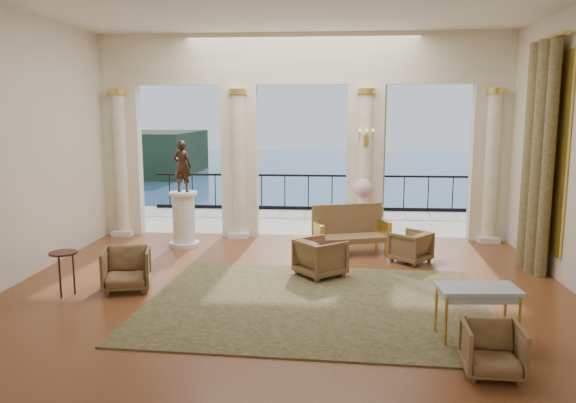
# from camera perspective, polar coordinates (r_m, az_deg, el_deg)

# --- Properties ---
(floor) EXTENTS (9.00, 9.00, 0.00)m
(floor) POSITION_cam_1_polar(r_m,az_deg,el_deg) (9.13, 0.01, -8.84)
(floor) COLOR #4E2712
(floor) RESTS_ON ground
(room_walls) EXTENTS (9.00, 9.00, 9.00)m
(room_walls) POSITION_cam_1_polar(r_m,az_deg,el_deg) (7.57, -0.66, 9.59)
(room_walls) COLOR beige
(room_walls) RESTS_ON ground
(arcade) EXTENTS (9.00, 0.56, 4.50)m
(arcade) POSITION_cam_1_polar(r_m,az_deg,el_deg) (12.50, 1.42, 8.04)
(arcade) COLOR beige
(arcade) RESTS_ON ground
(terrace) EXTENTS (10.00, 3.60, 0.10)m
(terrace) POSITION_cam_1_polar(r_m,az_deg,el_deg) (14.76, 1.80, -2.09)
(terrace) COLOR #A39D87
(terrace) RESTS_ON ground
(balustrade) EXTENTS (9.00, 0.06, 1.03)m
(balustrade) POSITION_cam_1_polar(r_m,az_deg,el_deg) (16.25, 2.08, 0.59)
(balustrade) COLOR black
(balustrade) RESTS_ON terrace
(palm_tree) EXTENTS (2.00, 2.00, 4.50)m
(palm_tree) POSITION_cam_1_polar(r_m,az_deg,el_deg) (15.37, 9.72, 13.74)
(palm_tree) COLOR #4C3823
(palm_tree) RESTS_ON terrace
(headland) EXTENTS (22.00, 18.00, 6.00)m
(headland) POSITION_cam_1_polar(r_m,az_deg,el_deg) (84.63, -16.77, 4.78)
(headland) COLOR black
(headland) RESTS_ON sea
(sea) EXTENTS (160.00, 160.00, 0.00)m
(sea) POSITION_cam_1_polar(r_m,az_deg,el_deg) (69.23, 3.95, 1.77)
(sea) COLOR #2E548B
(sea) RESTS_ON ground
(curtain) EXTENTS (0.33, 1.40, 4.09)m
(curtain) POSITION_cam_1_polar(r_m,az_deg,el_deg) (10.81, 24.04, 4.10)
(curtain) COLOR #4A4225
(curtain) RESTS_ON ground
(window_frame) EXTENTS (0.04, 1.60, 3.40)m
(window_frame) POSITION_cam_1_polar(r_m,az_deg,el_deg) (10.87, 25.00, 4.49)
(window_frame) COLOR gold
(window_frame) RESTS_ON room_walls
(wall_sconce) EXTENTS (0.30, 0.11, 0.33)m
(wall_sconce) POSITION_cam_1_polar(r_m,az_deg,el_deg) (12.20, 7.94, 6.26)
(wall_sconce) COLOR gold
(wall_sconce) RESTS_ON arcade
(rug) EXTENTS (5.17, 4.12, 0.02)m
(rug) POSITION_cam_1_polar(r_m,az_deg,el_deg) (8.46, 2.76, -10.27)
(rug) COLOR #30351D
(rug) RESTS_ON ground
(armchair_a) EXTENTS (0.88, 0.85, 0.75)m
(armchair_a) POSITION_cam_1_polar(r_m,az_deg,el_deg) (9.35, -16.08, -6.40)
(armchair_a) COLOR #3F2D19
(armchair_a) RESTS_ON ground
(armchair_b) EXTENTS (0.63, 0.60, 0.62)m
(armchair_b) POSITION_cam_1_polar(r_m,az_deg,el_deg) (6.61, 20.07, -13.73)
(armchair_b) COLOR #3F2D19
(armchair_b) RESTS_ON ground
(armchair_c) EXTENTS (0.87, 0.87, 0.65)m
(armchair_c) POSITION_cam_1_polar(r_m,az_deg,el_deg) (10.85, 12.33, -4.35)
(armchair_c) COLOR #3F2D19
(armchair_c) RESTS_ON ground
(armchair_d) EXTENTS (0.97, 0.97, 0.73)m
(armchair_d) POSITION_cam_1_polar(r_m,az_deg,el_deg) (9.72, 3.32, -5.50)
(armchair_d) COLOR #3F2D19
(armchair_d) RESTS_ON ground
(settee) EXTENTS (1.59, 1.03, 0.97)m
(settee) POSITION_cam_1_polar(r_m,az_deg,el_deg) (11.31, 6.30, -2.85)
(settee) COLOR #3F2D19
(settee) RESTS_ON ground
(game_table) EXTENTS (1.02, 0.61, 0.67)m
(game_table) POSITION_cam_1_polar(r_m,az_deg,el_deg) (7.42, 18.71, -8.74)
(game_table) COLOR #A8C3D8
(game_table) RESTS_ON ground
(pedestal) EXTENTS (0.63, 0.63, 1.16)m
(pedestal) POSITION_cam_1_polar(r_m,az_deg,el_deg) (12.04, -10.53, -1.86)
(pedestal) COLOR silver
(pedestal) RESTS_ON ground
(statue) EXTENTS (0.44, 0.34, 1.07)m
(statue) POSITION_cam_1_polar(r_m,az_deg,el_deg) (11.88, -10.69, 3.53)
(statue) COLOR #322216
(statue) RESTS_ON pedestal
(console_table) EXTENTS (0.91, 0.57, 0.80)m
(console_table) POSITION_cam_1_polar(r_m,az_deg,el_deg) (12.42, 7.58, -0.94)
(console_table) COLOR silver
(console_table) RESTS_ON ground
(urn) EXTENTS (0.43, 0.43, 0.57)m
(urn) POSITION_cam_1_polar(r_m,az_deg,el_deg) (12.34, 7.63, 1.17)
(urn) COLOR white
(urn) RESTS_ON console_table
(side_table) EXTENTS (0.42, 0.42, 0.69)m
(side_table) POSITION_cam_1_polar(r_m,az_deg,el_deg) (9.32, -21.85, -5.36)
(side_table) COLOR black
(side_table) RESTS_ON ground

